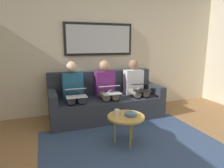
{
  "coord_description": "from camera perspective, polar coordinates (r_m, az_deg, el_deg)",
  "views": [
    {
      "loc": [
        1.17,
        1.58,
        1.47
      ],
      "look_at": [
        0.0,
        -1.7,
        0.75
      ],
      "focal_mm": 31.75,
      "sensor_mm": 36.0,
      "label": 1
    }
  ],
  "objects": [
    {
      "name": "person_left",
      "position": [
        4.15,
        6.72,
        -0.4
      ],
      "size": [
        0.38,
        0.58,
        1.14
      ],
      "color": "silver",
      "rests_on": "couch"
    },
    {
      "name": "couch",
      "position": [
        4.05,
        -1.99,
        -4.96
      ],
      "size": [
        2.2,
        0.9,
        0.9
      ],
      "color": "#2D333D",
      "rests_on": "ground_plane"
    },
    {
      "name": "wall_rear",
      "position": [
        4.35,
        -4.04,
        9.4
      ],
      "size": [
        6.0,
        0.12,
        2.6
      ],
      "primitive_type": "cube",
      "color": "beige",
      "rests_on": "ground_plane"
    },
    {
      "name": "person_right",
      "position": [
        3.77,
        -11.02,
        -1.75
      ],
      "size": [
        0.38,
        0.58,
        1.14
      ],
      "color": "#235B84",
      "rests_on": "couch"
    },
    {
      "name": "laptop_black",
      "position": [
        3.93,
        8.35,
        -0.87
      ],
      "size": [
        0.31,
        0.33,
        0.14
      ],
      "color": "black"
    },
    {
      "name": "framed_mirror",
      "position": [
        4.25,
        -3.74,
        12.72
      ],
      "size": [
        1.46,
        0.05,
        0.67
      ],
      "color": "black"
    },
    {
      "name": "area_rug",
      "position": [
        3.07,
        5.58,
        -16.89
      ],
      "size": [
        2.6,
        1.8,
        0.01
      ],
      "primitive_type": "cube",
      "color": "#33476B",
      "rests_on": "ground_plane"
    },
    {
      "name": "person_middle",
      "position": [
        3.91,
        -1.72,
        -1.05
      ],
      "size": [
        0.38,
        0.58,
        1.14
      ],
      "color": "#66236B",
      "rests_on": "couch"
    },
    {
      "name": "laptop_white",
      "position": [
        3.53,
        -10.41,
        -2.35
      ],
      "size": [
        0.36,
        0.34,
        0.14
      ],
      "color": "white"
    },
    {
      "name": "bowl",
      "position": [
        2.91,
        5.4,
        -8.66
      ],
      "size": [
        0.18,
        0.18,
        0.05
      ],
      "primitive_type": "cylinder",
      "color": "slate",
      "rests_on": "coffee_table"
    },
    {
      "name": "coffee_table",
      "position": [
        2.91,
        4.04,
        -9.49
      ],
      "size": [
        0.54,
        0.54,
        0.44
      ],
      "color": "tan",
      "rests_on": "ground_plane"
    },
    {
      "name": "cup",
      "position": [
        2.92,
        1.42,
        -8.14
      ],
      "size": [
        0.07,
        0.07,
        0.09
      ],
      "primitive_type": "cylinder",
      "color": "silver",
      "rests_on": "coffee_table"
    },
    {
      "name": "laptop_silver",
      "position": [
        3.68,
        -0.53,
        -1.55
      ],
      "size": [
        0.36,
        0.34,
        0.14
      ],
      "color": "silver"
    }
  ]
}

